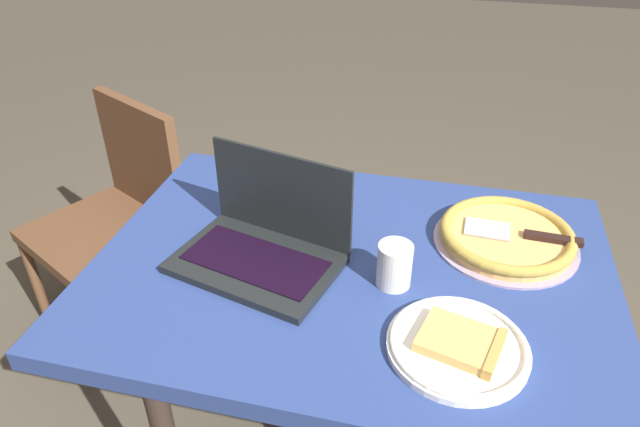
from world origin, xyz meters
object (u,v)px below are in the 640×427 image
Objects in this scene: pizza_tray at (507,236)px; drink_cup at (394,265)px; dining_table at (351,291)px; chair_near at (119,210)px; laptop at (264,241)px; pizza_plate at (459,345)px; table_knife at (308,182)px.

drink_cup is (0.23, 0.20, 0.03)m from pizza_tray.
dining_table is 1.03m from chair_near.
drink_cup is 1.17m from chair_near.
laptop is 0.92m from chair_near.
pizza_plate reaches higher than table_knife.
drink_cup is 0.11× the size of chair_near.
dining_table is at bearing 119.77° from table_knife.
dining_table is 2.87× the size of laptop.
chair_near is at bearing -34.97° from laptop.
dining_table is 0.33m from pizza_plate.
chair_near is (0.89, -0.47, -0.21)m from dining_table.
pizza_plate is at bearing 157.19° from laptop.
laptop is 1.20× the size of pizza_tray.
laptop is 0.46m from pizza_plate.
pizza_tray is 3.37× the size of drink_cup.
pizza_tray is (-0.09, -0.36, 0.01)m from pizza_plate.
chair_near is (0.70, -0.49, -0.34)m from laptop.
dining_table is 0.17m from drink_cup.
dining_table is 11.63× the size of drink_cup.
laptop reaches higher than drink_cup.
laptop is 0.46× the size of chair_near.
drink_cup reaches higher than pizza_plate.
pizza_tray is at bearing -139.46° from drink_cup.
laptop is 0.29m from drink_cup.
pizza_tray reaches higher than pizza_plate.
pizza_tray is 1.51× the size of table_knife.
drink_cup is at bearing 40.54° from pizza_tray.
chair_near reaches higher than dining_table.
laptop is at bearing 145.03° from chair_near.
drink_cup reaches higher than dining_table.
laptop reaches higher than table_knife.
drink_cup is at bearing 152.67° from chair_near.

